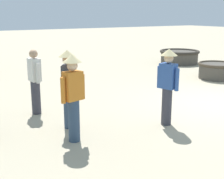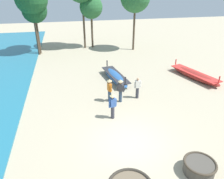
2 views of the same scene
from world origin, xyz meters
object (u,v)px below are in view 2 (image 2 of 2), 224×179
object	(u,v)px
tree_left_mid	(34,11)
fisherman_hauling	(110,89)
fisherman_standing_right	(120,89)
long_boat_red_hull	(194,75)
fisherman_with_hat	(113,104)
fisherman_standing_left	(138,87)
coracle_front_right	(199,167)
long_boat_green_hull	(115,77)
tree_center	(34,10)
tree_tall_back	(91,7)

from	to	relation	value
tree_left_mid	fisherman_hauling	bearing A→B (deg)	-66.62
fisherman_standing_right	tree_left_mid	xyz separation A→B (m)	(-6.29, 13.11, 3.76)
fisherman_standing_right	tree_left_mid	bearing A→B (deg)	115.62
long_boat_red_hull	fisherman_hauling	bearing A→B (deg)	-163.12
fisherman_with_hat	fisherman_standing_right	bearing A→B (deg)	63.12
fisherman_standing_left	fisherman_with_hat	distance (m)	3.14
coracle_front_right	long_boat_red_hull	xyz separation A→B (m)	(5.48, 9.49, -0.02)
fisherman_with_hat	tree_left_mid	size ratio (longest dim) A/B	0.27
fisherman_standing_right	fisherman_with_hat	bearing A→B (deg)	-116.88
fisherman_standing_right	tree_left_mid	distance (m)	15.02
coracle_front_right	long_boat_green_hull	bearing A→B (deg)	97.02
coracle_front_right	fisherman_hauling	bearing A→B (deg)	109.45
long_boat_red_hull	fisherman_hauling	world-z (taller)	fisherman_hauling
coracle_front_right	tree_center	world-z (taller)	tree_center
fisherman_with_hat	tree_center	world-z (taller)	tree_center
fisherman_standing_left	fisherman_standing_right	xyz separation A→B (m)	(-1.31, -0.27, 0.12)
fisherman_standing_right	tree_center	distance (m)	16.54
long_boat_green_hull	fisherman_hauling	world-z (taller)	fisherman_hauling
fisherman_hauling	fisherman_with_hat	distance (m)	2.13
tree_tall_back	long_boat_red_hull	bearing A→B (deg)	-58.60
long_boat_red_hull	fisherman_standing_left	world-z (taller)	fisherman_standing_left
long_boat_green_hull	fisherman_hauling	bearing A→B (deg)	-109.31
long_boat_green_hull	long_boat_red_hull	xyz separation A→B (m)	(6.77, -1.01, -0.02)
fisherman_standing_left	fisherman_standing_right	size ratio (longest dim) A/B	0.94
tree_center	tree_left_mid	distance (m)	1.66
fisherman_standing_left	tree_center	distance (m)	16.89
long_boat_red_hull	long_boat_green_hull	bearing A→B (deg)	171.49
long_boat_red_hull	fisherman_standing_left	xyz separation A→B (m)	(-5.95, -2.37, 0.53)
coracle_front_right	tree_left_mid	bearing A→B (deg)	112.01
long_boat_red_hull	tree_left_mid	size ratio (longest dim) A/B	0.85
fisherman_standing_left	long_boat_green_hull	bearing A→B (deg)	103.63
fisherman_standing_left	fisherman_with_hat	world-z (taller)	fisherman_with_hat
fisherman_hauling	fisherman_with_hat	xyz separation A→B (m)	(-0.24, -2.12, 0.00)
fisherman_standing_left	tree_tall_back	bearing A→B (deg)	95.17
fisherman_standing_left	fisherman_standing_right	bearing A→B (deg)	-168.17
long_boat_green_hull	tree_center	xyz separation A→B (m)	(-7.00, 11.09, 4.32)
long_boat_red_hull	fisherman_standing_right	size ratio (longest dim) A/B	3.09
tree_center	tree_left_mid	size ratio (longest dim) A/B	0.99
fisherman_hauling	fisherman_standing_right	bearing A→B (deg)	-17.36
fisherman_standing_left	fisherman_with_hat	xyz separation A→B (m)	(-2.27, -2.17, 0.12)
long_boat_green_hull	tree_left_mid	xyz separation A→B (m)	(-6.78, 9.45, 4.39)
fisherman_standing_left	tree_left_mid	bearing A→B (deg)	120.62
fisherman_with_hat	tree_center	size ratio (longest dim) A/B	0.28
fisherman_with_hat	tree_tall_back	distance (m)	16.87
coracle_front_right	fisherman_standing_left	distance (m)	7.16
fisherman_hauling	fisherman_standing_right	xyz separation A→B (m)	(0.71, -0.22, 0.00)
coracle_front_right	long_boat_green_hull	distance (m)	10.59
fisherman_hauling	tree_left_mid	bearing A→B (deg)	113.38
tree_center	long_boat_green_hull	bearing A→B (deg)	-57.74
tree_tall_back	tree_left_mid	world-z (taller)	tree_tall_back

